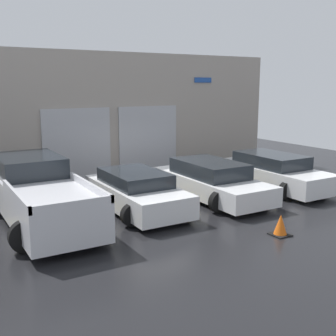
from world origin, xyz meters
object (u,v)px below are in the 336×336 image
sedan_white (211,181)px  van_right (272,172)px  sedan_side (136,192)px  traffic_cone (280,226)px  pickup_truck (40,194)px

sedan_white → van_right: size_ratio=1.01×
sedan_side → traffic_cone: size_ratio=7.67×
pickup_truck → sedan_side: size_ratio=1.28×
van_right → sedan_side: bearing=-179.9°
sedan_white → traffic_cone: bearing=-99.1°
sedan_white → van_right: van_right is taller
sedan_white → van_right: (2.83, -0.00, 0.01)m
sedan_white → sedan_side: 2.83m
pickup_truck → sedan_side: 2.85m
pickup_truck → traffic_cone: size_ratio=9.78×
traffic_cone → pickup_truck: bearing=140.9°
pickup_truck → sedan_white: 5.66m
sedan_white → van_right: bearing=-0.1°
sedan_white → traffic_cone: size_ratio=8.72×
sedan_white → sedan_side: (-2.83, -0.01, -0.02)m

